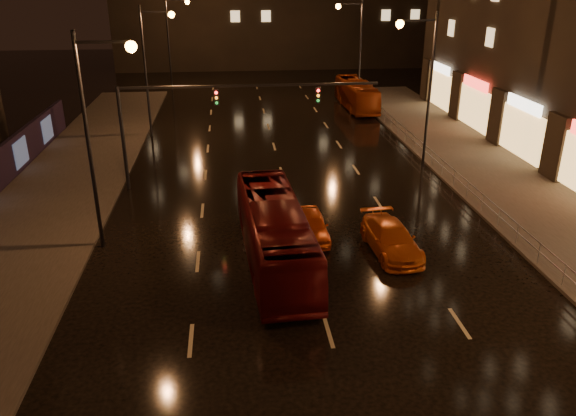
{
  "coord_description": "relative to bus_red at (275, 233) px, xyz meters",
  "views": [
    {
      "loc": [
        -3.3,
        -12.98,
        12.15
      ],
      "look_at": [
        -0.86,
        9.92,
        2.5
      ],
      "focal_mm": 35.0,
      "sensor_mm": 36.0,
      "label": 1
    }
  ],
  "objects": [
    {
      "name": "ground",
      "position": [
        1.5,
        10.42,
        -1.47
      ],
      "size": [
        140.0,
        140.0,
        0.0
      ],
      "primitive_type": "plane",
      "color": "black",
      "rests_on": "ground"
    },
    {
      "name": "sidewalk_left",
      "position": [
        -12.0,
        5.42,
        -1.4
      ],
      "size": [
        7.0,
        70.0,
        0.15
      ],
      "primitive_type": "cube",
      "color": "#38332D",
      "rests_on": "ground"
    },
    {
      "name": "sidewalk_right",
      "position": [
        15.0,
        5.42,
        -1.4
      ],
      "size": [
        7.0,
        70.0,
        0.15
      ],
      "primitive_type": "cube",
      "color": "#38332D",
      "rests_on": "ground"
    },
    {
      "name": "traffic_signal",
      "position": [
        -3.56,
        10.42,
        3.26
      ],
      "size": [
        15.31,
        0.32,
        6.2
      ],
      "color": "black",
      "rests_on": "ground"
    },
    {
      "name": "railing_right",
      "position": [
        11.7,
        8.42,
        -0.58
      ],
      "size": [
        0.05,
        56.0,
        1.0
      ],
      "color": "#99999E",
      "rests_on": "sidewalk_right"
    },
    {
      "name": "bus_red",
      "position": [
        0.0,
        0.0,
        0.0
      ],
      "size": [
        3.08,
        10.72,
        2.95
      ],
      "primitive_type": "imported",
      "rotation": [
        0.0,
        0.0,
        0.06
      ],
      "color": "#560C0E",
      "rests_on": "ground"
    },
    {
      "name": "bus_curb",
      "position": [
        10.5,
        30.62,
        -0.12
      ],
      "size": [
        2.43,
        9.76,
        2.71
      ],
      "primitive_type": "imported",
      "rotation": [
        0.0,
        0.0,
        0.02
      ],
      "color": "#8F310E",
      "rests_on": "ground"
    },
    {
      "name": "taxi_near",
      "position": [
        2.0,
        2.38,
        -0.81
      ],
      "size": [
        1.59,
        3.9,
        1.33
      ],
      "primitive_type": "imported",
      "rotation": [
        0.0,
        0.0,
        -0.01
      ],
      "color": "orange",
      "rests_on": "ground"
    },
    {
      "name": "taxi_far",
      "position": [
        5.5,
        0.42,
        -0.78
      ],
      "size": [
        2.28,
        4.9,
        1.38
      ],
      "primitive_type": "imported",
      "rotation": [
        0.0,
        0.0,
        0.07
      ],
      "color": "#BA4C11",
      "rests_on": "ground"
    }
  ]
}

